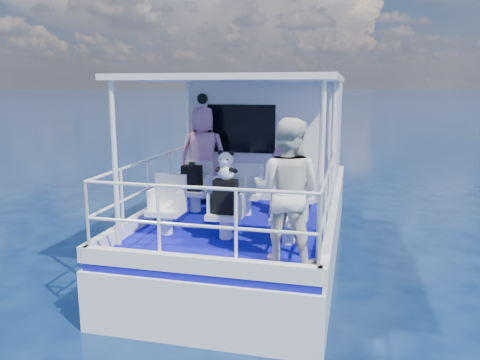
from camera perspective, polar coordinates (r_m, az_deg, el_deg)
name	(u,v)px	position (r m, az deg, el deg)	size (l,w,h in m)	color
ground	(243,269)	(8.03, 0.40, -10.81)	(2000.00, 2000.00, 0.00)	#08173C
hull	(255,250)	(8.94, 1.89, -8.47)	(3.00, 7.00, 1.60)	white
deck	(256,206)	(8.69, 1.93, -3.18)	(2.90, 6.90, 0.10)	#0D0B9B
cabin	(269,137)	(9.75, 3.54, 5.25)	(2.85, 2.00, 2.20)	white
canopy	(241,79)	(7.25, 0.07, 12.25)	(3.00, 3.20, 0.08)	white
canopy_posts	(240,154)	(7.27, -0.03, 3.23)	(2.77, 2.97, 2.20)	white
railings	(235,196)	(7.07, -0.65, -1.94)	(2.84, 3.59, 1.00)	white
seat_port_fwd	(195,201)	(8.12, -5.46, -2.52)	(0.48, 0.46, 0.38)	white
seat_center_fwd	(246,204)	(7.87, 0.75, -2.90)	(0.48, 0.46, 0.38)	white
seat_stbd_fwd	(300,207)	(7.73, 7.28, -3.26)	(0.48, 0.46, 0.38)	white
seat_port_aft	(166,221)	(6.94, -8.98, -4.97)	(0.48, 0.46, 0.38)	white
seat_center_aft	(226,225)	(6.66, -1.77, -5.54)	(0.48, 0.46, 0.38)	white
seat_stbd_aft	(289,230)	(6.49, 5.96, -6.06)	(0.48, 0.46, 0.38)	white
passenger_port_fwd	(203,154)	(8.70, -4.52, 3.13)	(0.67, 0.48, 1.78)	#CB83A5
passenger_stbd_fwd	(287,170)	(7.98, 5.70, 1.16)	(0.53, 0.35, 1.45)	pink
passenger_stbd_aft	(287,191)	(5.64, 5.74, -1.40)	(0.86, 0.67, 1.77)	silver
backpack_port	(192,178)	(7.99, -5.89, 0.23)	(0.33, 0.19, 0.43)	black
backpack_center	(225,197)	(6.49, -1.78, -2.05)	(0.32, 0.18, 0.48)	black
compact_camera	(192,164)	(7.96, -5.86, 1.99)	(0.10, 0.06, 0.06)	black
panda	(226,165)	(6.41, -1.70, 1.82)	(0.26, 0.22, 0.40)	white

